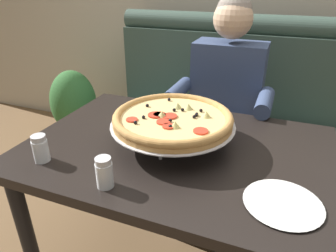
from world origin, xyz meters
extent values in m
cube|color=#384C42|center=(0.00, 0.75, 0.23)|extent=(1.62, 0.60, 0.46)
cube|color=#384C42|center=(0.00, 1.14, 0.69)|extent=(1.62, 0.18, 0.65)
cylinder|color=#384C42|center=(0.00, 1.14, 1.06)|extent=(1.62, 0.14, 0.14)
cube|color=black|center=(0.00, 0.00, 0.72)|extent=(1.20, 0.83, 0.04)
cylinder|color=black|center=(-0.53, -0.34, 0.35)|extent=(0.06, 0.06, 0.70)
cylinder|color=black|center=(-0.53, 0.34, 0.35)|extent=(0.06, 0.06, 0.70)
cylinder|color=black|center=(0.53, 0.34, 0.35)|extent=(0.06, 0.06, 0.70)
cube|color=#2D3342|center=(0.05, 0.50, 0.54)|extent=(0.34, 0.40, 0.15)
cylinder|color=#2D3342|center=(-0.05, 0.25, 0.23)|extent=(0.11, 0.11, 0.46)
cylinder|color=#2D3342|center=(0.15, 0.25, 0.23)|extent=(0.11, 0.11, 0.46)
cube|color=#38476B|center=(0.05, 0.72, 0.74)|extent=(0.40, 0.22, 0.56)
cylinder|color=#38476B|center=(-0.18, 0.50, 0.78)|extent=(0.08, 0.28, 0.08)
cylinder|color=#38476B|center=(0.28, 0.50, 0.78)|extent=(0.08, 0.28, 0.08)
sphere|color=#DBB28E|center=(0.05, 0.70, 1.15)|extent=(0.21, 0.21, 0.21)
sphere|color=gray|center=(0.05, 0.71, 1.18)|extent=(0.19, 0.19, 0.19)
cylinder|color=silver|center=(-0.03, -0.11, 0.78)|extent=(0.01, 0.01, 0.09)
cylinder|color=silver|center=(-0.14, 0.08, 0.78)|extent=(0.01, 0.01, 0.09)
cylinder|color=silver|center=(0.08, 0.08, 0.78)|extent=(0.01, 0.01, 0.09)
torus|color=silver|center=(-0.03, 0.01, 0.82)|extent=(0.27, 0.27, 0.01)
cylinder|color=silver|center=(-0.03, 0.01, 0.83)|extent=(0.49, 0.49, 0.00)
cylinder|color=tan|center=(-0.03, 0.01, 0.84)|extent=(0.46, 0.46, 0.02)
torus|color=tan|center=(-0.03, 0.01, 0.86)|extent=(0.47, 0.47, 0.03)
cylinder|color=#E5C17A|center=(-0.03, 0.01, 0.85)|extent=(0.40, 0.40, 0.01)
cylinder|color=red|center=(-0.16, -0.07, 0.86)|extent=(0.04, 0.04, 0.01)
cylinder|color=red|center=(-0.08, 0.01, 0.86)|extent=(0.05, 0.05, 0.01)
cylinder|color=red|center=(0.11, -0.07, 0.86)|extent=(0.05, 0.05, 0.01)
cylinder|color=red|center=(-0.09, 0.00, 0.86)|extent=(0.06, 0.06, 0.01)
cylinder|color=red|center=(-0.04, -0.05, 0.86)|extent=(0.05, 0.05, 0.01)
cylinder|color=red|center=(-0.04, 0.01, 0.86)|extent=(0.06, 0.06, 0.01)
cylinder|color=red|center=(-0.01, -0.07, 0.86)|extent=(0.05, 0.05, 0.01)
sphere|color=black|center=(-0.12, -0.04, 0.86)|extent=(0.01, 0.01, 0.01)
sphere|color=black|center=(0.06, 0.10, 0.86)|extent=(0.01, 0.01, 0.01)
sphere|color=black|center=(-0.10, 0.17, 0.86)|extent=(0.01, 0.01, 0.01)
sphere|color=black|center=(-0.01, 0.08, 0.86)|extent=(0.01, 0.01, 0.01)
sphere|color=black|center=(0.00, -0.08, 0.86)|extent=(0.01, 0.01, 0.01)
sphere|color=black|center=(0.06, 0.05, 0.86)|extent=(0.01, 0.01, 0.01)
sphere|color=black|center=(-0.04, 0.07, 0.86)|extent=(0.01, 0.01, 0.01)
sphere|color=black|center=(-0.13, -0.10, 0.86)|extent=(0.01, 0.01, 0.01)
sphere|color=black|center=(0.06, 0.03, 0.86)|extent=(0.01, 0.01, 0.01)
sphere|color=black|center=(-0.16, 0.07, 0.86)|extent=(0.01, 0.01, 0.01)
sphere|color=black|center=(-0.02, -0.03, 0.86)|extent=(0.01, 0.01, 0.01)
sphere|color=black|center=(0.06, 0.06, 0.86)|extent=(0.01, 0.01, 0.01)
cone|color=#CCC675|center=(0.10, 0.06, 0.87)|extent=(0.04, 0.04, 0.02)
cone|color=#CCC675|center=(0.01, 0.11, 0.87)|extent=(0.04, 0.04, 0.02)
cone|color=#CCC675|center=(-0.06, 0.00, 0.87)|extent=(0.04, 0.04, 0.02)
cone|color=#CCC675|center=(-0.04, 0.10, 0.87)|extent=(0.04, 0.04, 0.02)
cone|color=#CCC675|center=(0.01, -0.07, 0.87)|extent=(0.04, 0.04, 0.02)
cylinder|color=white|center=(-0.42, -0.28, 0.78)|extent=(0.06, 0.06, 0.08)
cylinder|color=#A82D19|center=(-0.42, -0.28, 0.77)|extent=(0.05, 0.05, 0.05)
cylinder|color=silver|center=(-0.42, -0.28, 0.83)|extent=(0.05, 0.05, 0.02)
cylinder|color=white|center=(-0.13, -0.32, 0.78)|extent=(0.06, 0.06, 0.08)
cylinder|color=silver|center=(-0.13, -0.32, 0.76)|extent=(0.05, 0.05, 0.05)
cylinder|color=silver|center=(-0.13, -0.32, 0.83)|extent=(0.05, 0.05, 0.02)
cylinder|color=white|center=(0.41, -0.21, 0.74)|extent=(0.16, 0.16, 0.01)
cone|color=white|center=(0.41, -0.21, 0.75)|extent=(0.23, 0.23, 0.01)
cylinder|color=brown|center=(-1.18, 0.84, 0.11)|extent=(0.24, 0.24, 0.22)
ellipsoid|color=#336B33|center=(-1.18, 0.84, 0.44)|extent=(0.36, 0.36, 0.52)
camera|label=1|loc=(0.35, -0.98, 1.34)|focal=32.32mm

